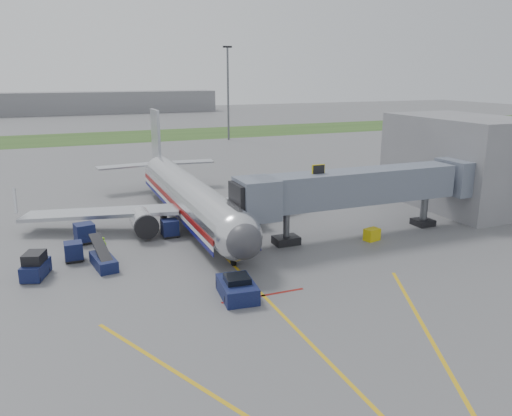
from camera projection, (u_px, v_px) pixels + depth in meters
name	position (u px, v px, depth m)	size (l,w,h in m)	color
ground	(242.00, 274.00, 37.30)	(400.00, 400.00, 0.00)	#565659
grass_strip	(108.00, 137.00, 117.76)	(300.00, 25.00, 0.01)	#2D4C1E
apron_markings	(285.00, 317.00, 30.69)	(21.52, 50.00, 0.01)	gold
airliner	(189.00, 196.00, 50.25)	(32.10, 35.67, 10.25)	silver
jet_bridge	(355.00, 188.00, 45.30)	(25.30, 4.00, 6.90)	slate
terminal	(461.00, 162.00, 55.89)	(10.00, 16.00, 10.00)	slate
light_mast_right	(228.00, 91.00, 110.67)	(2.00, 0.44, 20.40)	#595B60
distant_terminal	(55.00, 103.00, 184.58)	(120.00, 14.00, 8.00)	slate
pushback_tug	(237.00, 288.00, 33.39)	(2.54, 3.80, 1.50)	#0F0E3D
baggage_tug	(35.00, 266.00, 36.58)	(2.22, 3.05, 1.92)	#0F0E3D
baggage_cart_a	(170.00, 228.00, 45.75)	(1.51, 1.51, 1.61)	#0F0E3D
baggage_cart_b	(85.00, 233.00, 44.07)	(1.90, 1.90, 1.76)	#0F0E3D
baggage_cart_c	(74.00, 251.00, 39.84)	(1.44, 1.44, 1.54)	#0F0E3D
belt_loader	(103.00, 261.00, 38.60)	(1.91, 4.41, 2.09)	#0F0E3D
ground_power_cart	(372.00, 235.00, 44.80)	(1.54, 1.21, 1.09)	gold
ramp_worker	(104.00, 246.00, 41.02)	(0.57, 0.38, 1.57)	#8DE41A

